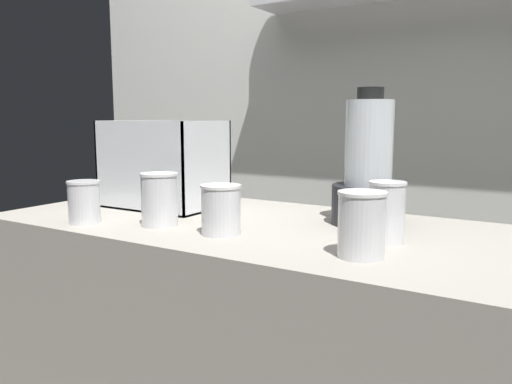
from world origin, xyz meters
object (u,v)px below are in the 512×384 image
object	(u,v)px
juice_cup_pomegranate_far_right	(387,216)
carrot_display_bin	(163,179)
juice_cup_orange_middle	(222,213)
juice_cup_mango_left	(160,203)
juice_cup_orange_right	(361,228)
juice_cup_mango_far_left	(84,205)
blender_pitcher	(368,174)

from	to	relation	value
juice_cup_pomegranate_far_right	carrot_display_bin	bearing A→B (deg)	172.58
carrot_display_bin	juice_cup_orange_middle	size ratio (longest dim) A/B	2.90
carrot_display_bin	juice_cup_pomegranate_far_right	world-z (taller)	carrot_display_bin
juice_cup_mango_left	juice_cup_pomegranate_far_right	size ratio (longest dim) A/B	0.99
juice_cup_orange_middle	juice_cup_orange_right	bearing A→B (deg)	-2.83
juice_cup_orange_right	juice_cup_pomegranate_far_right	size ratio (longest dim) A/B	0.96
juice_cup_mango_far_left	juice_cup_mango_left	distance (m)	0.20
blender_pitcher	juice_cup_orange_middle	distance (m)	0.39
carrot_display_bin	blender_pitcher	world-z (taller)	blender_pitcher
juice_cup_pomegranate_far_right	blender_pitcher	bearing A→B (deg)	121.77
carrot_display_bin	juice_cup_orange_right	xyz separation A→B (m)	(0.71, -0.23, -0.02)
juice_cup_orange_middle	carrot_display_bin	bearing A→B (deg)	150.06
juice_cup_orange_middle	juice_cup_orange_right	world-z (taller)	juice_cup_orange_right
juice_cup_mango_far_left	juice_cup_orange_right	distance (m)	0.72
juice_cup_orange_right	juice_cup_pomegranate_far_right	xyz separation A→B (m)	(0.01, 0.14, 0.00)
carrot_display_bin	juice_cup_orange_middle	xyz separation A→B (m)	(0.37, -0.21, -0.03)
juice_cup_mango_far_left	juice_cup_pomegranate_far_right	distance (m)	0.75
juice_cup_mango_far_left	blender_pitcher	bearing A→B (deg)	30.58
carrot_display_bin	blender_pitcher	bearing A→B (deg)	6.80
juice_cup_mango_far_left	juice_cup_mango_left	bearing A→B (deg)	22.95
juice_cup_mango_far_left	juice_cup_pomegranate_far_right	xyz separation A→B (m)	(0.72, 0.20, 0.01)
carrot_display_bin	juice_cup_mango_far_left	size ratio (longest dim) A/B	3.08
juice_cup_mango_left	juice_cup_orange_right	bearing A→B (deg)	-1.67
juice_cup_mango_far_left	juice_cup_orange_right	world-z (taller)	juice_cup_orange_right
juice_cup_orange_right	juice_cup_orange_middle	bearing A→B (deg)	177.17
juice_cup_orange_middle	juice_cup_pomegranate_far_right	distance (m)	0.37
juice_cup_orange_middle	blender_pitcher	bearing A→B (deg)	49.49
blender_pitcher	juice_cup_pomegranate_far_right	bearing A→B (deg)	-58.23
carrot_display_bin	juice_cup_mango_left	distance (m)	0.28
juice_cup_pomegranate_far_right	juice_cup_mango_left	bearing A→B (deg)	-167.33
juice_cup_mango_far_left	juice_cup_orange_middle	xyz separation A→B (m)	(0.38, 0.08, 0.00)
blender_pitcher	juice_cup_orange_middle	size ratio (longest dim) A/B	2.95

